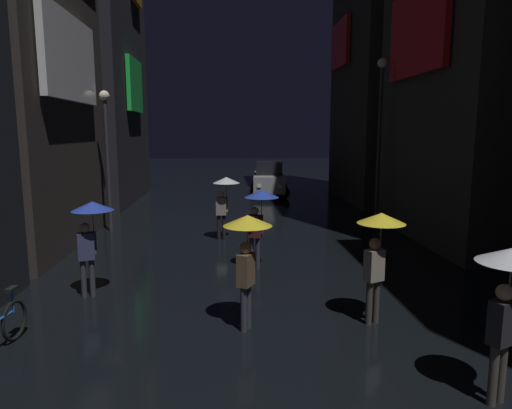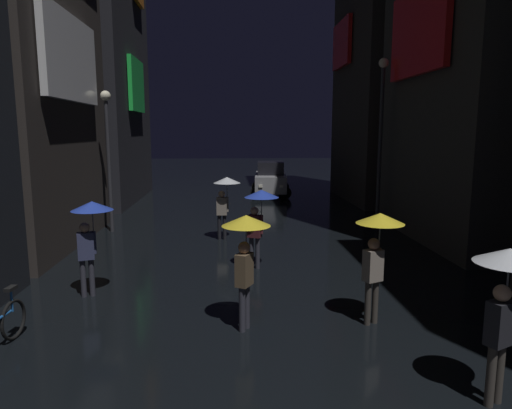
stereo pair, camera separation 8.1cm
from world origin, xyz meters
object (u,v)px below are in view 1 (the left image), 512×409
(pedestrian_midstreet_centre_clear, at_px, (225,191))
(streetlamp_left_far, at_px, (107,144))
(pedestrian_foreground_right_clear, at_px, (508,282))
(pedestrian_midstreet_left_blue, at_px, (90,222))
(car_distant, at_px, (269,179))
(pedestrian_near_crossing_yellow, at_px, (247,240))
(streetlamp_right_far, at_px, (380,125))
(pedestrian_far_right_blue, at_px, (259,207))
(pedestrian_foreground_left_yellow, at_px, (379,237))

(pedestrian_midstreet_centre_clear, height_order, streetlamp_left_far, streetlamp_left_far)
(pedestrian_foreground_right_clear, bearing_deg, pedestrian_midstreet_left_blue, 146.15)
(car_distant, bearing_deg, pedestrian_midstreet_centre_clear, -103.23)
(pedestrian_near_crossing_yellow, bearing_deg, streetlamp_right_far, 58.74)
(pedestrian_foreground_right_clear, relative_size, streetlamp_right_far, 0.34)
(pedestrian_far_right_blue, xyz_separation_m, pedestrian_midstreet_centre_clear, (-0.91, 3.38, 0.00))
(pedestrian_midstreet_left_blue, xyz_separation_m, pedestrian_foreground_left_yellow, (5.80, -1.80, 0.00))
(pedestrian_near_crossing_yellow, relative_size, pedestrian_midstreet_left_blue, 1.00)
(pedestrian_near_crossing_yellow, bearing_deg, pedestrian_midstreet_centre_clear, 93.32)
(pedestrian_near_crossing_yellow, height_order, car_distant, pedestrian_near_crossing_yellow)
(pedestrian_midstreet_left_blue, height_order, streetlamp_right_far, streetlamp_right_far)
(pedestrian_foreground_right_clear, bearing_deg, streetlamp_right_far, 79.56)
(pedestrian_near_crossing_yellow, distance_m, pedestrian_foreground_left_yellow, 2.48)
(pedestrian_far_right_blue, xyz_separation_m, pedestrian_midstreet_left_blue, (-3.82, -1.79, 0.00))
(car_distant, distance_m, streetlamp_left_far, 11.59)
(car_distant, distance_m, streetlamp_right_far, 9.85)
(pedestrian_far_right_blue, bearing_deg, streetlamp_right_far, 46.94)
(pedestrian_foreground_right_clear, relative_size, pedestrian_near_crossing_yellow, 1.00)
(pedestrian_midstreet_left_blue, relative_size, car_distant, 0.50)
(pedestrian_midstreet_centre_clear, xyz_separation_m, pedestrian_midstreet_left_blue, (-2.92, -5.17, 0.00))
(pedestrian_midstreet_left_blue, bearing_deg, streetlamp_left_far, 100.57)
(pedestrian_midstreet_left_blue, bearing_deg, pedestrian_far_right_blue, 25.08)
(pedestrian_far_right_blue, distance_m, streetlamp_left_far, 7.18)
(pedestrian_far_right_blue, bearing_deg, car_distant, 83.49)
(pedestrian_foreground_right_clear, xyz_separation_m, pedestrian_near_crossing_yellow, (-3.31, 2.57, 0.00))
(streetlamp_left_far, bearing_deg, pedestrian_far_right_blue, -43.82)
(pedestrian_foreground_left_yellow, relative_size, car_distant, 0.50)
(pedestrian_near_crossing_yellow, distance_m, pedestrian_midstreet_centre_clear, 7.07)
(streetlamp_right_far, bearing_deg, pedestrian_near_crossing_yellow, -121.26)
(pedestrian_midstreet_left_blue, bearing_deg, streetlamp_right_far, 38.92)
(pedestrian_far_right_blue, height_order, pedestrian_midstreet_left_blue, same)
(pedestrian_near_crossing_yellow, distance_m, streetlamp_left_far, 9.79)
(pedestrian_foreground_right_clear, distance_m, pedestrian_midstreet_left_blue, 7.99)
(pedestrian_near_crossing_yellow, distance_m, car_distant, 17.88)
(pedestrian_foreground_left_yellow, height_order, car_distant, pedestrian_foreground_left_yellow)
(pedestrian_midstreet_centre_clear, distance_m, pedestrian_foreground_left_yellow, 7.55)
(car_distant, bearing_deg, pedestrian_foreground_right_clear, -86.60)
(streetlamp_right_far, bearing_deg, car_distant, 110.77)
(pedestrian_near_crossing_yellow, height_order, pedestrian_midstreet_left_blue, same)
(pedestrian_far_right_blue, height_order, streetlamp_left_far, streetlamp_left_far)
(streetlamp_left_far, bearing_deg, pedestrian_near_crossing_yellow, -61.85)
(pedestrian_foreground_right_clear, height_order, pedestrian_midstreet_left_blue, same)
(pedestrian_midstreet_centre_clear, bearing_deg, streetlamp_left_far, 160.47)
(pedestrian_foreground_right_clear, relative_size, pedestrian_midstreet_centre_clear, 1.00)
(pedestrian_near_crossing_yellow, relative_size, pedestrian_foreground_left_yellow, 1.00)
(pedestrian_midstreet_left_blue, xyz_separation_m, streetlamp_right_far, (8.76, 7.07, 2.20))
(pedestrian_midstreet_centre_clear, relative_size, streetlamp_left_far, 0.42)
(pedestrian_far_right_blue, distance_m, car_distant, 14.18)
(pedestrian_midstreet_centre_clear, height_order, car_distant, pedestrian_midstreet_centre_clear)
(pedestrian_near_crossing_yellow, xyz_separation_m, pedestrian_far_right_blue, (0.50, 3.67, 0.00))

